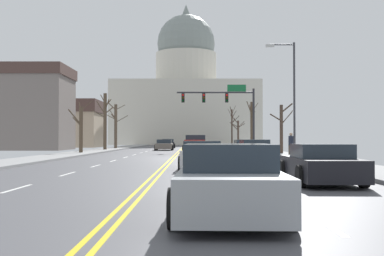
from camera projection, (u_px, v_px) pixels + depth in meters
name	position (u px, v px, depth m)	size (l,w,h in m)	color
ground	(171.00, 158.00, 31.66)	(20.00, 180.00, 0.20)	#4E4E53
signal_gantry	(224.00, 103.00, 46.97)	(7.91, 0.41, 6.70)	#28282D
street_lamp_right	(289.00, 89.00, 31.02)	(1.97, 0.24, 7.69)	#333338
capitol_building	(184.00, 98.00, 103.64)	(30.77, 23.69, 31.54)	beige
pickup_truck_near_00	(194.00, 145.00, 42.02)	(2.35, 5.73, 1.68)	maroon
sedan_near_01	(244.00, 149.00, 34.83)	(2.11, 4.55, 1.27)	silver
sedan_near_02	(252.00, 151.00, 28.00)	(2.08, 4.38, 1.31)	#6B6056
sedan_near_03	(201.00, 156.00, 20.89)	(2.15, 4.43, 1.27)	silver
sedan_near_04	(318.00, 165.00, 14.32)	(2.04, 4.44, 1.21)	black
sedan_near_05	(226.00, 181.00, 8.45)	(2.07, 4.75, 1.29)	#9EA3A8
sedan_oncoming_00	(163.00, 145.00, 53.76)	(2.13, 4.60, 1.24)	#6B6056
sedan_oncoming_01	(166.00, 144.00, 65.27)	(2.06, 4.51, 1.27)	black
flank_building_00	(68.00, 124.00, 71.83)	(9.68, 9.26, 7.21)	tan
flank_building_01	(30.00, 108.00, 54.94)	(8.84, 7.79, 9.91)	slate
bare_tree_00	(250.00, 124.00, 54.64)	(1.41, 1.78, 5.56)	#4C3D2D
bare_tree_01	(103.00, 120.00, 51.48)	(2.50, 2.04, 6.26)	#4C3D2D
bare_tree_02	(230.00, 126.00, 80.89)	(2.08, 1.93, 6.90)	#423328
bare_tree_03	(79.00, 128.00, 40.62)	(2.05, 1.77, 4.63)	#4C3D2D
bare_tree_04	(236.00, 132.00, 72.64)	(2.42, 1.96, 4.87)	#423328
bare_tree_05	(114.00, 125.00, 58.39)	(2.89, 1.75, 5.81)	brown
bare_tree_06	(280.00, 127.00, 39.00)	(2.16, 1.09, 4.21)	#423328
pedestrian_00	(289.00, 143.00, 31.33)	(0.35, 0.34, 1.63)	#4C4238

